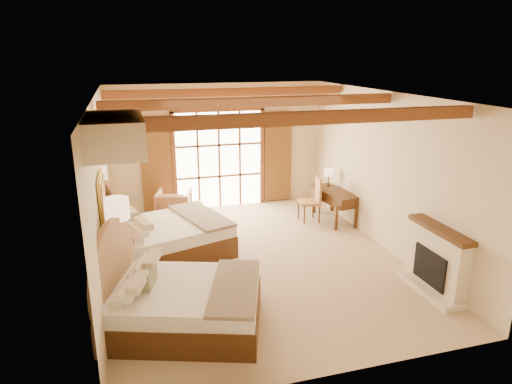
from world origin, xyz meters
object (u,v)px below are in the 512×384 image
object	(u,v)px
armchair	(174,205)
bed_far	(158,236)
nightstand	(126,288)
desk	(334,204)
bed_near	(174,301)

from	to	relation	value
armchair	bed_far	bearing A→B (deg)	90.90
nightstand	armchair	distance (m)	3.94
bed_far	desk	size ratio (longest dim) A/B	1.91
nightstand	desk	xyz separation A→B (m)	(4.92, 2.67, 0.09)
armchair	desk	xyz separation A→B (m)	(3.73, -1.09, 0.03)
bed_near	bed_far	world-z (taller)	bed_far
armchair	desk	size ratio (longest dim) A/B	0.56
bed_near	nightstand	distance (m)	1.11
bed_near	armchair	bearing A→B (deg)	102.22
bed_near	desk	xyz separation A→B (m)	(4.24, 3.53, -0.04)
desk	bed_far	bearing A→B (deg)	-177.19
nightstand	armchair	size ratio (longest dim) A/B	0.75
nightstand	desk	bearing A→B (deg)	38.86
bed_near	desk	size ratio (longest dim) A/B	1.84
bed_near	nightstand	xyz separation A→B (m)	(-0.67, 0.87, -0.13)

